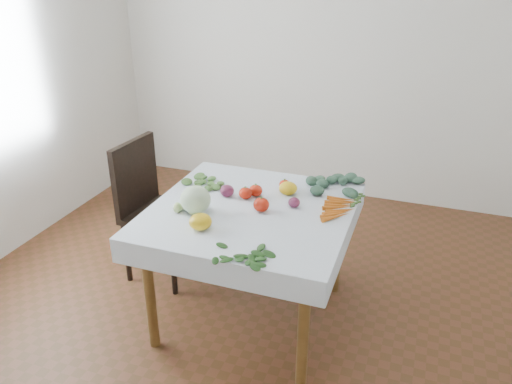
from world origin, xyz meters
TOP-DOWN VIEW (x-y plane):
  - ground at (0.00, 0.00)m, footprint 4.00×4.00m
  - back_wall at (0.00, 2.00)m, footprint 4.00×0.04m
  - table at (0.00, 0.00)m, footprint 1.00×1.00m
  - tablecloth at (0.00, 0.00)m, footprint 1.12×1.12m
  - chair at (-0.82, 0.25)m, footprint 0.47×0.47m
  - cabbage at (-0.28, -0.14)m, footprint 0.20×0.20m
  - tomato_a at (0.10, 0.32)m, footprint 0.08×0.08m
  - tomato_b at (-0.08, 0.11)m, footprint 0.09×0.09m
  - tomato_c at (-0.03, 0.17)m, footprint 0.08×0.08m
  - tomato_d at (0.06, -0.01)m, footprint 0.11×0.11m
  - heirloom_back at (0.14, 0.25)m, footprint 0.14×0.14m
  - heirloom_front at (-0.17, -0.31)m, footprint 0.13×0.13m
  - onion_a at (-0.19, 0.10)m, footprint 0.10×0.10m
  - onion_b at (0.23, 0.10)m, footprint 0.09×0.09m
  - tomatillo_cluster at (-0.31, -0.17)m, footprint 0.15×0.10m
  - carrot_bunch at (0.48, 0.15)m, footprint 0.18×0.33m
  - kale_bunch at (0.36, 0.43)m, footprint 0.37×0.28m
  - basil_bunch at (0.13, -0.48)m, footprint 0.26×0.23m
  - dill_bunch at (-0.39, 0.20)m, footprint 0.25×0.18m

SIDE VIEW (x-z plane):
  - ground at x=0.00m, z-range 0.00..0.00m
  - chair at x=-0.82m, z-range 0.07..1.04m
  - table at x=0.00m, z-range 0.28..1.03m
  - tablecloth at x=0.00m, z-range 0.75..0.76m
  - basil_bunch at x=0.13m, z-range 0.76..0.77m
  - dill_bunch at x=-0.39m, z-range 0.76..0.78m
  - carrot_bunch at x=0.48m, z-range 0.76..0.78m
  - tomatillo_cluster at x=-0.31m, z-range 0.76..0.80m
  - kale_bunch at x=0.36m, z-range 0.76..0.80m
  - onion_b at x=0.23m, z-range 0.76..0.81m
  - tomato_a at x=0.10m, z-range 0.76..0.82m
  - tomato_b at x=-0.08m, z-range 0.76..0.83m
  - tomato_c at x=-0.03m, z-range 0.76..0.83m
  - onion_a at x=-0.19m, z-range 0.76..0.83m
  - heirloom_back at x=0.14m, z-range 0.76..0.83m
  - tomato_d at x=0.06m, z-range 0.76..0.84m
  - heirloom_front at x=-0.17m, z-range 0.76..0.84m
  - cabbage at x=-0.28m, z-range 0.76..0.91m
  - back_wall at x=0.00m, z-range 0.00..2.70m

